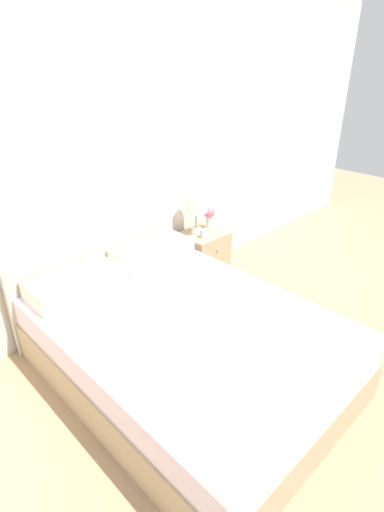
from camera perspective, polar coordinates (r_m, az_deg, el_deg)
name	(u,v)px	position (r m, az deg, el deg)	size (l,w,h in m)	color
ground_plane	(105,312)	(3.63, -12.33, -7.89)	(12.00, 12.00, 0.00)	tan
wall_back	(82,165)	(3.15, -15.40, 12.46)	(8.00, 0.06, 2.60)	silver
bed	(178,338)	(2.84, -2.00, -11.68)	(1.54, 2.08, 0.97)	tan
nightstand	(203,257)	(3.92, 1.64, -0.11)	(0.42, 0.38, 0.51)	tan
table_lamp	(196,205)	(3.69, 0.60, 7.23)	(0.20, 0.20, 0.38)	white
flower_vase	(209,215)	(3.86, 2.46, 5.93)	(0.11, 0.11, 0.23)	silver
alarm_clock	(204,233)	(3.70, 1.71, 3.26)	(0.06, 0.04, 0.08)	silver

